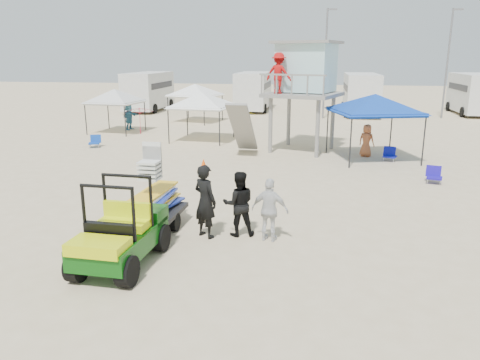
% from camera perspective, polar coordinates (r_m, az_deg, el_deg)
% --- Properties ---
extents(ground, '(140.00, 140.00, 0.00)m').
position_cam_1_polar(ground, '(10.84, -5.27, -10.62)').
color(ground, beige).
rests_on(ground, ground).
extents(utility_cart, '(1.45, 2.68, 1.99)m').
position_cam_1_polar(utility_cart, '(10.93, -14.62, -5.57)').
color(utility_cart, '#0B480C').
rests_on(utility_cart, ground).
extents(surf_trailer, '(1.39, 2.45, 2.14)m').
position_cam_1_polar(surf_trailer, '(12.99, -10.47, -2.31)').
color(surf_trailer, black).
rests_on(surf_trailer, ground).
extents(man_left, '(0.86, 0.78, 1.96)m').
position_cam_1_polar(man_left, '(12.26, -4.27, -2.60)').
color(man_left, black).
rests_on(man_left, ground).
extents(man_mid, '(1.00, 0.86, 1.76)m').
position_cam_1_polar(man_mid, '(12.36, -0.15, -2.91)').
color(man_mid, black).
rests_on(man_mid, ground).
extents(man_right, '(1.03, 0.58, 1.67)m').
position_cam_1_polar(man_right, '(12.03, 3.66, -3.67)').
color(man_right, silver).
rests_on(man_right, ground).
extents(lifeguard_tower, '(4.12, 4.12, 5.23)m').
position_cam_1_polar(lifeguard_tower, '(23.62, 7.56, 12.94)').
color(lifeguard_tower, gray).
rests_on(lifeguard_tower, ground).
extents(canopy_blue, '(4.26, 4.26, 3.40)m').
position_cam_1_polar(canopy_blue, '(22.26, 16.16, 9.68)').
color(canopy_blue, black).
rests_on(canopy_blue, ground).
extents(canopy_white_a, '(3.31, 3.31, 3.12)m').
position_cam_1_polar(canopy_white_a, '(26.46, -4.69, 10.34)').
color(canopy_white_a, black).
rests_on(canopy_white_a, ground).
extents(canopy_white_b, '(3.04, 3.04, 3.08)m').
position_cam_1_polar(canopy_white_b, '(30.22, -15.06, 10.39)').
color(canopy_white_b, black).
rests_on(canopy_white_b, ground).
extents(canopy_white_c, '(3.70, 3.70, 3.11)m').
position_cam_1_polar(canopy_white_c, '(34.18, -5.49, 11.34)').
color(canopy_white_c, black).
rests_on(canopy_white_c, ground).
extents(umbrella_a, '(1.91, 1.94, 1.64)m').
position_cam_1_polar(umbrella_a, '(29.39, -12.13, 7.09)').
color(umbrella_a, red).
rests_on(umbrella_a, ground).
extents(umbrella_b, '(2.44, 2.44, 1.57)m').
position_cam_1_polar(umbrella_b, '(27.65, 0.34, 6.87)').
color(umbrella_b, gold).
rests_on(umbrella_b, ground).
extents(cone_near, '(0.34, 0.34, 0.50)m').
position_cam_1_polar(cone_near, '(19.64, -4.47, 1.90)').
color(cone_near, '#FB4F07').
rests_on(cone_near, ground).
extents(cone_far, '(0.34, 0.34, 0.50)m').
position_cam_1_polar(cone_far, '(22.09, -10.17, 3.17)').
color(cone_far, '#FF6808').
rests_on(cone_far, ground).
extents(beach_chair_a, '(0.69, 0.75, 0.64)m').
position_cam_1_polar(beach_chair_a, '(25.79, -17.28, 4.54)').
color(beach_chair_a, '#0F3FA6').
rests_on(beach_chair_a, ground).
extents(beach_chair_b, '(0.65, 0.71, 0.64)m').
position_cam_1_polar(beach_chair_b, '(19.10, 22.56, 0.60)').
color(beach_chair_b, '#1B0E9F').
rests_on(beach_chair_b, ground).
extents(beach_chair_c, '(0.69, 0.75, 0.64)m').
position_cam_1_polar(beach_chair_c, '(22.45, 17.78, 3.04)').
color(beach_chair_c, '#0E159A').
rests_on(beach_chair_c, ground).
extents(rv_far_left, '(2.64, 6.80, 3.25)m').
position_cam_1_polar(rv_far_left, '(42.14, -11.09, 10.77)').
color(rv_far_left, silver).
rests_on(rv_far_left, ground).
extents(rv_mid_left, '(2.65, 6.50, 3.25)m').
position_cam_1_polar(rv_mid_left, '(41.42, 1.63, 10.96)').
color(rv_mid_left, silver).
rests_on(rv_mid_left, ground).
extents(rv_mid_right, '(2.64, 7.00, 3.25)m').
position_cam_1_polar(rv_mid_right, '(39.70, 14.53, 10.33)').
color(rv_mid_right, silver).
rests_on(rv_mid_right, ground).
extents(rv_far_right, '(2.64, 6.60, 3.25)m').
position_cam_1_polar(rv_far_right, '(42.89, 26.57, 9.56)').
color(rv_far_right, silver).
rests_on(rv_far_right, ground).
extents(light_pole_left, '(0.14, 0.14, 8.00)m').
position_cam_1_polar(light_pole_left, '(36.46, 10.33, 13.66)').
color(light_pole_left, slate).
rests_on(light_pole_left, ground).
extents(light_pole_right, '(0.14, 0.14, 8.00)m').
position_cam_1_polar(light_pole_right, '(39.12, 23.94, 12.72)').
color(light_pole_right, slate).
rests_on(light_pole_right, ground).
extents(distant_beachgoers, '(15.19, 7.30, 1.68)m').
position_cam_1_polar(distant_beachgoers, '(28.11, -6.44, 6.98)').
color(distant_beachgoers, teal).
rests_on(distant_beachgoers, ground).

